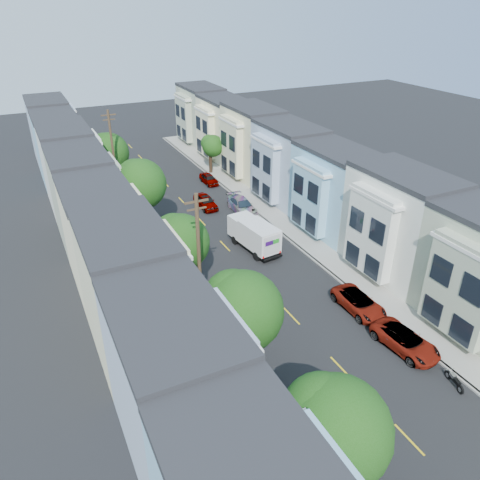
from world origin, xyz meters
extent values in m
plane|color=black|center=(0.00, 0.00, 0.00)|extent=(160.00, 160.00, 0.00)
cube|color=black|center=(0.00, 15.00, 0.01)|extent=(12.00, 70.00, 0.02)
cube|color=gray|center=(-6.05, 15.00, 0.07)|extent=(0.30, 70.00, 0.15)
cube|color=gray|center=(6.05, 15.00, 0.07)|extent=(0.30, 70.00, 0.15)
cube|color=gray|center=(-7.35, 15.00, 0.07)|extent=(2.60, 70.00, 0.15)
cube|color=gray|center=(7.35, 15.00, 0.07)|extent=(2.60, 70.00, 0.15)
cube|color=gold|center=(0.00, 15.00, 0.00)|extent=(0.12, 70.00, 0.01)
cube|color=#8DC5E2|center=(-11.15, 15.00, 0.00)|extent=(5.00, 70.00, 8.50)
cube|color=#8DC5E2|center=(11.15, 15.00, 0.00)|extent=(5.00, 70.00, 8.50)
sphere|color=#265A1E|center=(-6.30, -13.12, 5.17)|extent=(4.70, 4.70, 4.70)
cylinder|color=black|center=(-6.60, -4.36, 1.87)|extent=(0.44, 0.44, 3.75)
sphere|color=#265A1E|center=(-6.30, -4.36, 5.39)|extent=(4.70, 4.70, 4.70)
cylinder|color=black|center=(-6.60, 6.06, 1.59)|extent=(0.44, 0.44, 3.19)
sphere|color=#265A1E|center=(-6.30, 6.06, 4.71)|extent=(4.35, 4.35, 4.35)
cylinder|color=black|center=(-6.60, 16.81, 1.97)|extent=(0.44, 0.44, 3.95)
sphere|color=#265A1E|center=(-6.30, 16.81, 5.59)|extent=(4.70, 4.70, 4.70)
cylinder|color=black|center=(-6.60, 31.32, 1.43)|extent=(0.44, 0.44, 2.85)
sphere|color=#265A1E|center=(-6.30, 31.32, 4.50)|extent=(4.70, 4.70, 4.70)
cylinder|color=black|center=(6.60, 31.18, 1.33)|extent=(0.44, 0.44, 2.67)
sphere|color=#265A1E|center=(6.90, 31.18, 3.65)|extent=(2.82, 2.82, 2.82)
cylinder|color=#42301E|center=(-6.30, 2.00, 5.00)|extent=(0.26, 0.26, 10.00)
cube|color=#42301E|center=(-6.30, 2.00, 9.60)|extent=(1.60, 0.12, 0.12)
cylinder|color=#42301E|center=(-6.30, 28.00, 5.00)|extent=(0.26, 0.26, 10.00)
cube|color=#42301E|center=(-6.30, 28.00, 9.60)|extent=(1.60, 0.12, 0.12)
cube|color=silver|center=(2.21, 9.50, 1.69)|extent=(2.18, 3.91, 2.13)
cube|color=silver|center=(2.21, 12.36, 1.61)|extent=(2.18, 1.82, 1.96)
cube|color=black|center=(2.21, 10.32, 0.52)|extent=(2.01, 5.61, 0.22)
cube|color=#2D0A51|center=(1.89, 7.55, 1.95)|extent=(0.82, 0.04, 0.40)
cube|color=#198C1E|center=(2.62, 7.55, 1.95)|extent=(0.64, 0.04, 0.40)
cylinder|color=black|center=(1.23, 8.43, 0.41)|extent=(0.25, 0.82, 0.82)
cylinder|color=black|center=(3.19, 8.43, 0.41)|extent=(0.25, 0.82, 0.82)
cylinder|color=black|center=(1.23, 12.09, 0.41)|extent=(0.25, 0.82, 0.82)
cylinder|color=black|center=(3.19, 12.09, 0.41)|extent=(0.25, 0.82, 0.82)
imported|color=black|center=(1.77, 21.12, 0.70)|extent=(1.71, 4.34, 1.40)
imported|color=black|center=(-4.90, -9.66, 0.71)|extent=(2.01, 4.76, 1.42)
imported|color=#9EA4A8|center=(-4.90, 0.01, 0.70)|extent=(2.33, 4.83, 1.41)
imported|color=#51100C|center=(-4.90, 13.26, 0.72)|extent=(2.89, 5.38, 1.44)
imported|color=#4C4C4C|center=(4.90, -6.35, 0.67)|extent=(2.70, 5.02, 1.34)
imported|color=silver|center=(4.90, -1.53, 0.66)|extent=(2.20, 4.73, 1.31)
imported|color=black|center=(4.90, 18.35, 0.72)|extent=(2.20, 4.90, 1.45)
imported|color=black|center=(4.90, 27.77, 0.61)|extent=(1.50, 3.78, 1.22)
cylinder|color=black|center=(5.24, -9.58, 0.28)|extent=(0.11, 0.57, 0.57)
cylinder|color=black|center=(5.24, -10.82, 0.28)|extent=(0.11, 0.57, 0.57)
cube|color=black|center=(5.24, -10.20, 0.44)|extent=(0.19, 0.97, 0.16)
cube|color=#B2B2B2|center=(5.24, -9.98, 0.62)|extent=(0.25, 0.39, 0.19)
camera|label=1|loc=(-15.59, -23.40, 21.14)|focal=35.00mm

